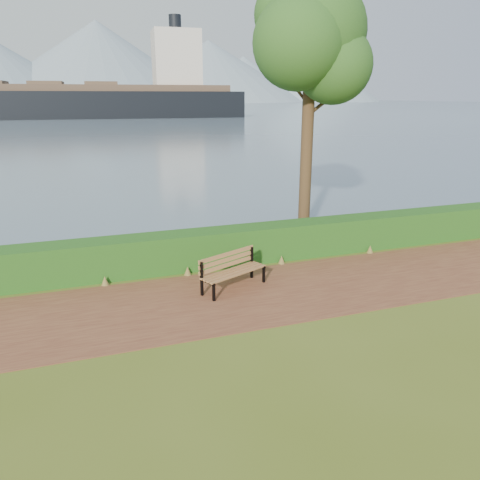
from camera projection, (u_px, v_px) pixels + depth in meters
name	position (u px, v px, depth m)	size (l,w,h in m)	color
ground	(254.00, 300.00, 10.82)	(140.00, 140.00, 0.00)	#4E5E1B
path	(250.00, 295.00, 11.09)	(40.00, 3.40, 0.01)	#5C2D1F
hedge	(221.00, 247.00, 13.02)	(32.00, 0.85, 1.00)	#1A4F16
water	(79.00, 105.00, 245.65)	(700.00, 510.00, 0.00)	#415669
mountains	(60.00, 66.00, 366.56)	(585.00, 190.00, 70.00)	gray
bench	(231.00, 268.00, 11.36)	(1.81, 1.18, 0.88)	black
tree	(311.00, 39.00, 14.09)	(3.94, 3.68, 8.31)	#312214
cargo_ship	(75.00, 101.00, 100.13)	(78.29, 17.05, 23.58)	black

